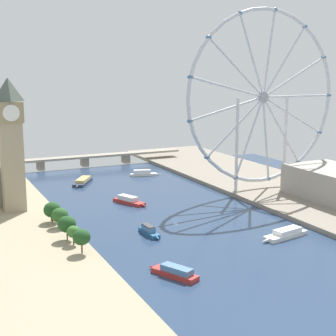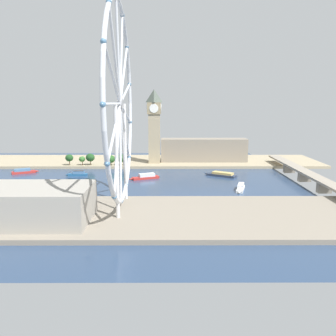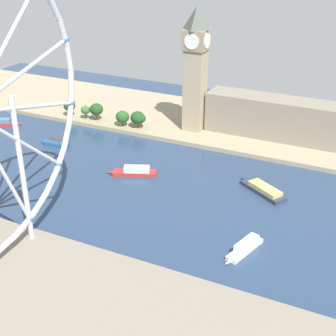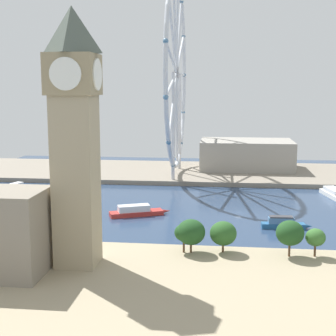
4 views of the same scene
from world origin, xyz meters
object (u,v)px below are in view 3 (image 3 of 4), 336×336
object	(u,v)px
tour_boat_6	(135,171)
tour_boat_2	(56,143)
tour_boat_0	(263,190)
tour_boat_5	(2,123)
clock_tower	(195,68)
parliament_block	(281,118)
tour_boat_3	(245,247)

from	to	relation	value
tour_boat_6	tour_boat_2	bearing A→B (deg)	-34.74
tour_boat_0	tour_boat_5	xyz separation A→B (m)	(-16.38, -208.93, 0.27)
clock_tower	tour_boat_0	world-z (taller)	clock_tower
tour_boat_5	parliament_block	bearing A→B (deg)	-8.73
parliament_block	tour_boat_2	size ratio (longest dim) A/B	4.54
tour_boat_0	tour_boat_6	size ratio (longest dim) A/B	1.07
tour_boat_3	tour_boat_6	distance (m)	96.81
tour_boat_0	tour_boat_5	world-z (taller)	tour_boat_5
parliament_block	tour_boat_5	size ratio (longest dim) A/B	3.87
parliament_block	tour_boat_0	bearing A→B (deg)	7.76
parliament_block	tour_boat_6	bearing A→B (deg)	-36.57
clock_tower	tour_boat_3	xyz separation A→B (m)	(125.15, 78.56, -46.02)
tour_boat_0	tour_boat_5	distance (m)	209.58
tour_boat_0	tour_boat_6	bearing A→B (deg)	41.02
tour_boat_5	tour_boat_3	bearing A→B (deg)	-45.02
clock_tower	tour_boat_2	size ratio (longest dim) A/B	3.77
tour_boat_2	tour_boat_3	size ratio (longest dim) A/B	0.84
parliament_block	tour_boat_6	world-z (taller)	parliament_block
tour_boat_0	tour_boat_2	xyz separation A→B (m)	(-2.98, -148.17, 0.29)
parliament_block	tour_boat_5	xyz separation A→B (m)	(61.39, -198.33, -14.76)
clock_tower	tour_boat_2	world-z (taller)	clock_tower
clock_tower	tour_boat_3	world-z (taller)	clock_tower
tour_boat_3	tour_boat_6	size ratio (longest dim) A/B	0.89
tour_boat_3	tour_boat_6	world-z (taller)	tour_boat_3
tour_boat_2	tour_boat_6	xyz separation A→B (m)	(14.90, 71.03, -0.04)
parliament_block	clock_tower	bearing A→B (deg)	-79.46
clock_tower	tour_boat_3	size ratio (longest dim) A/B	3.16
clock_tower	parliament_block	xyz separation A→B (m)	(-11.22, 60.28, -31.31)
clock_tower	tour_boat_5	distance (m)	153.94
clock_tower	tour_boat_6	bearing A→B (deg)	-4.55
tour_boat_2	tour_boat_3	xyz separation A→B (m)	(61.58, 155.84, 0.03)
parliament_block	tour_boat_6	xyz separation A→B (m)	(89.69, -66.53, -14.77)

